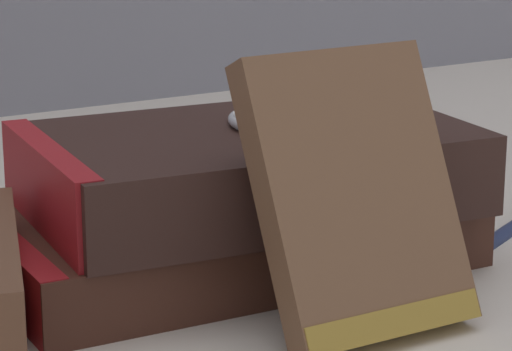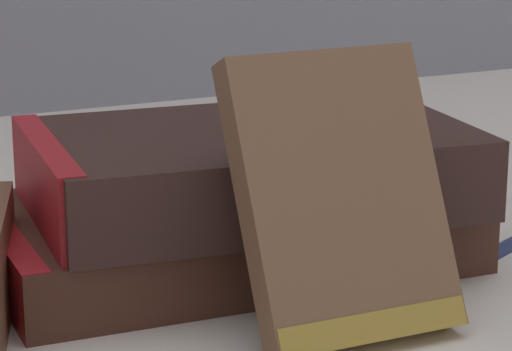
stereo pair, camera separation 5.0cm
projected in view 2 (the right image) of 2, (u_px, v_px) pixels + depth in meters
The scene contains 6 objects.
ground_plane at pixel (253, 267), 0.58m from camera, with size 3.00×3.00×0.00m, color beige.
book_flat_bottom at pixel (215, 234), 0.58m from camera, with size 0.23×0.14×0.03m.
book_flat_top at pixel (235, 168), 0.57m from camera, with size 0.21×0.14×0.04m.
book_leaning_front at pixel (341, 209), 0.49m from camera, with size 0.09×0.06×0.12m.
pocket_watch at pixel (284, 119), 0.57m from camera, with size 0.05×0.05×0.01m.
reading_glasses at pixel (37, 212), 0.66m from camera, with size 0.10×0.07×0.00m.
Camera 2 is at (-0.23, -0.50, 0.20)m, focal length 85.00 mm.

